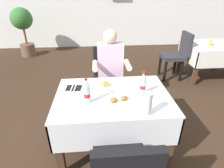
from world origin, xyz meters
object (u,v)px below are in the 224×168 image
Objects in this scene: main_dining_table at (113,107)px; napkin_cutlery_set at (74,88)px; plate_near_camera at (118,101)px; potted_plant_corner at (23,26)px; chair_far_diner_seat at (108,76)px; cola_bottle_primary at (87,92)px; background_table_tumbler at (211,43)px; cola_bottle_secondary at (143,84)px; plate_far_diner at (106,85)px; background_dining_table at (210,53)px; background_chair_left at (177,53)px; seated_diner_far at (111,69)px; beer_glass_left at (148,104)px.

main_dining_table is 6.31× the size of napkin_cutlery_set.
potted_plant_corner is (-2.16, 3.72, 0.09)m from plate_near_camera.
chair_far_diner_seat is 0.79m from napkin_cutlery_set.
cola_bottle_primary is 0.21× the size of potted_plant_corner.
chair_far_diner_seat is (0.00, 0.83, -0.01)m from main_dining_table.
cola_bottle_secondary is at bearing -136.05° from background_table_tumbler.
chair_far_diner_seat is 3.81× the size of plate_far_diner.
main_dining_table is at bearing -140.76° from background_table_tumbler.
cola_bottle_secondary reaches higher than background_dining_table.
cola_bottle_primary is 2.61m from background_chair_left.
seated_diner_far is 2.41m from background_dining_table.
plate_near_camera is 4.30m from potted_plant_corner.
plate_far_diner is 2.77m from background_dining_table.
cola_bottle_primary is at bearing -109.23° from seated_diner_far.
cola_bottle_primary reaches higher than plate_far_diner.
plate_near_camera is 0.25× the size of background_chair_left.
cola_bottle_secondary is at bearing -68.90° from chair_far_diner_seat.
background_table_tumbler is at bearing -136.17° from background_dining_table.
potted_plant_corner is at bearing 121.29° from plate_far_diner.
plate_far_diner is 1.13× the size of beer_glass_left.
plate_far_diner is 3.96m from potted_plant_corner.
napkin_cutlery_set is at bearing 145.63° from plate_near_camera.
background_chair_left is (1.45, 1.08, -0.16)m from seated_diner_far.
main_dining_table is at bearing -90.00° from chair_far_diner_seat.
beer_glass_left is at bearing -23.71° from cola_bottle_primary.
background_chair_left is at bearing 180.00° from background_dining_table.
chair_far_diner_seat is at bearing 103.07° from beer_glass_left.
background_chair_left is (1.48, 0.97, 0.00)m from chair_far_diner_seat.
chair_far_diner_seat reaches higher than main_dining_table.
cola_bottle_secondary is at bearing 83.44° from beer_glass_left.
background_dining_table is (2.15, 1.08, -0.16)m from seated_diner_far.
seated_diner_far is at bearing 90.77° from plate_near_camera.
potted_plant_corner is (-2.15, 2.86, 0.12)m from seated_diner_far.
chair_far_diner_seat is 1.77m from background_chair_left.
cola_bottle_primary reaches higher than background_dining_table.
plate_near_camera is 0.94× the size of plate_far_diner.
plate_far_diner is at bearing 153.22° from cola_bottle_secondary.
plate_far_diner is 0.39m from cola_bottle_primary.
potted_plant_corner is (-4.21, 1.87, 0.06)m from background_table_tumbler.
cola_bottle_primary is at bearing -167.56° from cola_bottle_secondary.
chair_far_diner_seat is 8.82× the size of background_table_tumbler.
background_chair_left is (1.54, 1.61, -0.19)m from plate_far_diner.
background_chair_left reaches higher than plate_near_camera.
cola_bottle_secondary is (0.38, -0.19, 0.10)m from plate_far_diner.
potted_plant_corner reaches higher than seated_diner_far.
plate_near_camera is 2.76m from background_table_tumbler.
plate_far_diner is 0.44m from cola_bottle_secondary.
potted_plant_corner is at bearing 120.17° from plate_near_camera.
plate_near_camera is 0.34m from beer_glass_left.
beer_glass_left is 2.90m from background_dining_table.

